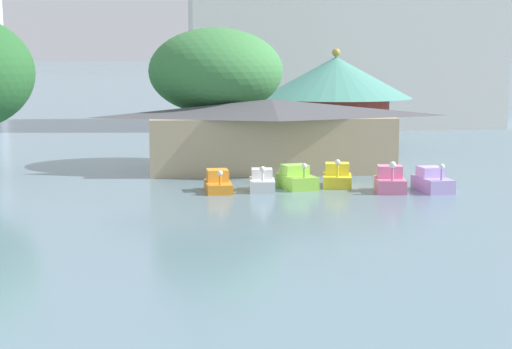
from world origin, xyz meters
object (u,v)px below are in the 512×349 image
Objects in this scene: background_building_block at (338,17)px; boathouse at (271,134)px; shoreline_tree_mid at (216,71)px; pedal_boat_white at (262,182)px; green_roof_pavilion at (336,95)px; pedal_boat_orange at (218,183)px; pedal_boat_yellow at (337,177)px; pedal_boat_lime at (296,179)px; pedal_boat_pink at (390,181)px; pedal_boat_lavender at (432,181)px.

boathouse is at bearing -107.35° from background_building_block.
pedal_boat_white is at bearing -80.64° from shoreline_tree_mid.
green_roof_pavilion is at bearing -101.48° from background_building_block.
pedal_boat_yellow reaches higher than pedal_boat_orange.
pedal_boat_lime is 48.60m from background_building_block.
background_building_block is at bearing 151.75° from pedal_boat_lime.
shoreline_tree_mid is (-9.21, 12.93, 6.03)m from pedal_boat_pink.
pedal_boat_white is 24.26m from green_roof_pavilion.
pedal_boat_orange is at bearing -109.06° from background_building_block.
pedal_boat_white is at bearing -84.38° from pedal_boat_lime.
pedal_boat_lavender is (12.27, -1.10, 0.07)m from pedal_boat_orange.
background_building_block reaches higher than pedal_boat_orange.
pedal_boat_lime is 0.32× the size of shoreline_tree_mid.
pedal_boat_pink is at bearing -97.54° from background_building_block.
boathouse is 0.52× the size of background_building_block.
boathouse reaches higher than pedal_boat_lime.
pedal_boat_lavender is (2.47, -0.04, -0.04)m from pedal_boat_pink.
green_roof_pavilion reaches higher than pedal_boat_orange.
green_roof_pavilion is at bearing -175.80° from pedal_boat_pink.
pedal_boat_yellow is 5.60m from pedal_boat_lavender.
green_roof_pavilion reaches higher than pedal_boat_pink.
green_roof_pavilion is at bearing 163.30° from pedal_boat_white.
pedal_boat_lime is 2.57m from pedal_boat_yellow.
pedal_boat_lime is 0.24× the size of green_roof_pavilion.
pedal_boat_orange is 1.13× the size of pedal_boat_white.
pedal_boat_lime is 13.30m from shoreline_tree_mid.
pedal_boat_white is at bearing -100.60° from boathouse.
pedal_boat_yellow is 0.08× the size of background_building_block.
boathouse is at bearing -116.46° from green_roof_pavilion.
pedal_boat_white is at bearing -111.14° from green_roof_pavilion.
pedal_boat_white is at bearing -103.04° from pedal_boat_lavender.
pedal_boat_yellow is at bearing 97.53° from pedal_boat_orange.
boathouse is at bearing 173.84° from pedal_boat_white.
pedal_boat_yellow is at bearing -123.96° from pedal_boat_pink.
background_building_block is at bearing -179.96° from pedal_boat_pink.
pedal_boat_white is 0.08× the size of background_building_block.
background_building_block is (3.84, 47.73, 11.27)m from pedal_boat_lavender.
pedal_boat_lavender reaches higher than pedal_boat_white.
background_building_block reaches higher than pedal_boat_lavender.
pedal_boat_lime is at bearing 96.98° from pedal_boat_orange.
green_roof_pavilion is at bearing 176.12° from pedal_boat_lavender.
pedal_boat_pink is 0.15× the size of boathouse.
pedal_boat_white reaches higher than pedal_boat_orange.
pedal_boat_white is 0.15× the size of boathouse.
shoreline_tree_mid reaches higher than pedal_boat_lime.
pedal_boat_yellow reaches higher than pedal_boat_lime.
green_roof_pavilion is (7.14, 14.34, 1.93)m from boathouse.
pedal_boat_lavender is 12.42m from boathouse.
boathouse is (-8.23, 9.09, 1.97)m from pedal_boat_lavender.
boathouse is 16.14m from green_roof_pavilion.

